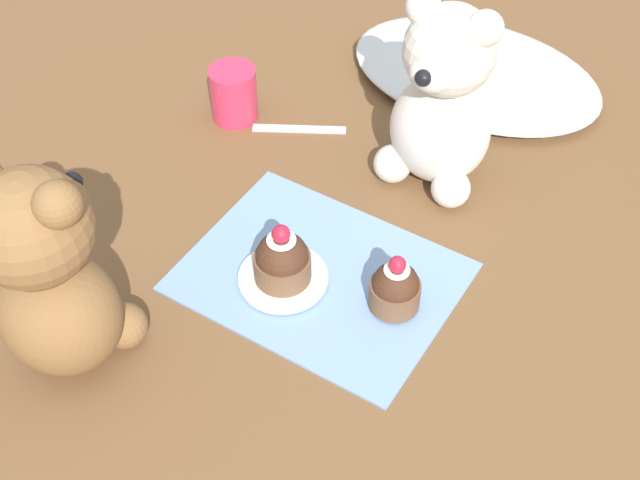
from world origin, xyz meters
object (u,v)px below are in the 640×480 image
at_px(teddy_bear_cream, 442,101).
at_px(teddy_bear_tan, 50,276).
at_px(juice_glass, 234,94).
at_px(teaspoon, 299,128).
at_px(cupcake_near_tan_bear, 282,260).
at_px(saucer_plate, 283,278).
at_px(cupcake_near_cream_bear, 395,288).

height_order(teddy_bear_cream, teddy_bear_tan, teddy_bear_tan).
distance_m(juice_glass, teaspoon, 0.09).
xyz_separation_m(cupcake_near_tan_bear, juice_glass, (-0.20, 0.19, -0.00)).
distance_m(saucer_plate, juice_glass, 0.28).
height_order(cupcake_near_cream_bear, saucer_plate, cupcake_near_cream_bear).
bearing_deg(cupcake_near_cream_bear, teddy_bear_tan, -137.74).
distance_m(saucer_plate, teaspoon, 0.24).
relative_size(saucer_plate, teaspoon, 0.81).
height_order(cupcake_near_cream_bear, cupcake_near_tan_bear, cupcake_near_tan_bear).
bearing_deg(cupcake_near_tan_bear, teddy_bear_tan, -124.00).
relative_size(cupcake_near_tan_bear, teaspoon, 0.63).
relative_size(teddy_bear_cream, cupcake_near_tan_bear, 3.15).
xyz_separation_m(teddy_bear_cream, juice_glass, (-0.25, -0.03, -0.07)).
bearing_deg(teddy_bear_cream, teaspoon, -173.89).
relative_size(cupcake_near_cream_bear, cupcake_near_tan_bear, 0.94).
relative_size(teddy_bear_cream, teddy_bear_tan, 0.95).
xyz_separation_m(cupcake_near_cream_bear, saucer_plate, (-0.11, -0.03, -0.02)).
distance_m(cupcake_near_cream_bear, juice_glass, 0.35).
bearing_deg(cupcake_near_tan_bear, teaspoon, 119.02).
relative_size(juice_glass, teaspoon, 0.60).
height_order(cupcake_near_tan_bear, teaspoon, cupcake_near_tan_bear).
bearing_deg(teddy_bear_cream, cupcake_near_cream_bear, -72.86).
height_order(cupcake_near_cream_bear, teaspoon, cupcake_near_cream_bear).
bearing_deg(juice_glass, cupcake_near_cream_bear, -27.72).
bearing_deg(cupcake_near_cream_bear, cupcake_near_tan_bear, -163.97).
distance_m(teddy_bear_tan, juice_glass, 0.39).
relative_size(teddy_bear_tan, juice_glass, 3.47).
bearing_deg(teddy_bear_cream, saucer_plate, -102.21).
bearing_deg(saucer_plate, cupcake_near_cream_bear, 16.03).
bearing_deg(teaspoon, juice_glass, 163.74).
xyz_separation_m(teddy_bear_cream, teddy_bear_tan, (-0.17, -0.40, 0.01)).
bearing_deg(saucer_plate, teddy_bear_cream, 76.51).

